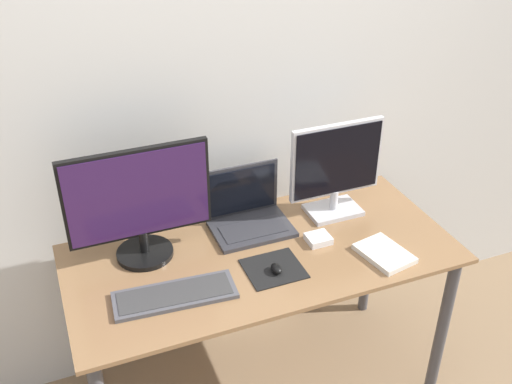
% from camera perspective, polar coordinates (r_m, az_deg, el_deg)
% --- Properties ---
extents(wall_back, '(7.00, 0.05, 2.50)m').
position_cam_1_polar(wall_back, '(2.48, -3.06, 8.51)').
color(wall_back, silver).
rests_on(wall_back, ground_plane).
extents(desk, '(1.53, 0.71, 0.78)m').
position_cam_1_polar(desk, '(2.45, 0.58, -8.00)').
color(desk, olive).
rests_on(desk, ground_plane).
extents(monitor_left, '(0.55, 0.22, 0.46)m').
position_cam_1_polar(monitor_left, '(2.27, -11.08, -1.05)').
color(monitor_left, black).
rests_on(monitor_left, desk).
extents(monitor_right, '(0.41, 0.16, 0.42)m').
position_cam_1_polar(monitor_right, '(2.52, 7.63, 2.22)').
color(monitor_right, silver).
rests_on(monitor_right, desk).
extents(laptop, '(0.33, 0.24, 0.25)m').
position_cam_1_polar(laptop, '(2.50, -0.82, -1.96)').
color(laptop, '#333338').
rests_on(laptop, desk).
extents(keyboard, '(0.45, 0.19, 0.02)m').
position_cam_1_polar(keyboard, '(2.18, -7.73, -9.69)').
color(keyboard, '#4C4C51').
rests_on(keyboard, desk).
extents(mousepad, '(0.22, 0.20, 0.00)m').
position_cam_1_polar(mousepad, '(2.29, 1.68, -7.31)').
color(mousepad, black).
rests_on(mousepad, desk).
extents(mouse, '(0.04, 0.06, 0.03)m').
position_cam_1_polar(mouse, '(2.26, 1.97, -7.31)').
color(mouse, black).
rests_on(mouse, mousepad).
extents(book, '(0.19, 0.24, 0.02)m').
position_cam_1_polar(book, '(2.40, 12.13, -5.75)').
color(book, silver).
rests_on(book, desk).
extents(power_brick, '(0.09, 0.09, 0.03)m').
position_cam_1_polar(power_brick, '(2.43, 5.96, -4.45)').
color(power_brick, white).
rests_on(power_brick, desk).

